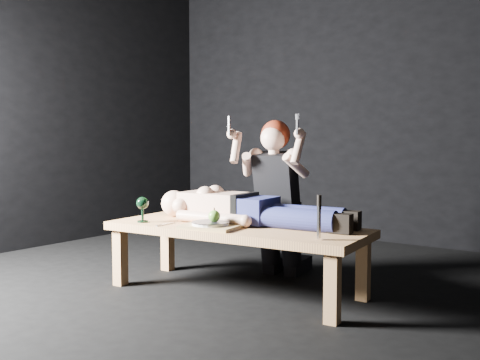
% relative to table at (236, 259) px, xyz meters
% --- Properties ---
extents(ground, '(5.00, 5.00, 0.00)m').
position_rel_table_xyz_m(ground, '(0.03, -0.13, -0.23)').
color(ground, black).
rests_on(ground, ground).
extents(back_wall, '(5.00, 0.00, 5.00)m').
position_rel_table_xyz_m(back_wall, '(0.03, 2.37, 1.27)').
color(back_wall, black).
rests_on(back_wall, ground).
extents(table, '(1.80, 0.80, 0.45)m').
position_rel_table_xyz_m(table, '(0.00, 0.00, 0.00)').
color(table, tan).
rests_on(table, ground).
extents(lying_man, '(1.66, 0.63, 0.24)m').
position_rel_table_xyz_m(lying_man, '(0.04, 0.13, 0.35)').
color(lying_man, '#E2B491').
rests_on(lying_man, table).
extents(kneeling_woman, '(0.72, 0.79, 1.20)m').
position_rel_table_xyz_m(kneeling_woman, '(0.00, 0.55, 0.37)').
color(kneeling_woman, black).
rests_on(kneeling_woman, ground).
extents(serving_tray, '(0.40, 0.31, 0.02)m').
position_rel_table_xyz_m(serving_tray, '(-0.06, -0.19, 0.24)').
color(serving_tray, tan).
rests_on(serving_tray, table).
extents(plate, '(0.28, 0.28, 0.02)m').
position_rel_table_xyz_m(plate, '(-0.06, -0.19, 0.26)').
color(plate, white).
rests_on(plate, serving_tray).
extents(apple, '(0.08, 0.08, 0.08)m').
position_rel_table_xyz_m(apple, '(-0.04, -0.18, 0.30)').
color(apple, '#61A62B').
rests_on(apple, plate).
extents(goblet, '(0.09, 0.09, 0.18)m').
position_rel_table_xyz_m(goblet, '(-0.61, -0.26, 0.31)').
color(goblet, black).
rests_on(goblet, table).
extents(fork_flat, '(0.03, 0.19, 0.01)m').
position_rel_table_xyz_m(fork_flat, '(-0.40, -0.25, 0.23)').
color(fork_flat, '#B2B2B7').
rests_on(fork_flat, table).
extents(knife_flat, '(0.06, 0.18, 0.01)m').
position_rel_table_xyz_m(knife_flat, '(0.06, -0.19, 0.23)').
color(knife_flat, '#B2B2B7').
rests_on(knife_flat, table).
extents(spoon_flat, '(0.12, 0.16, 0.01)m').
position_rel_table_xyz_m(spoon_flat, '(-0.00, -0.11, 0.23)').
color(spoon_flat, '#B2B2B7').
rests_on(spoon_flat, table).
extents(carving_knife, '(0.04, 0.04, 0.26)m').
position_rel_table_xyz_m(carving_knife, '(0.69, -0.15, 0.35)').
color(carving_knife, '#B2B2B7').
rests_on(carving_knife, table).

